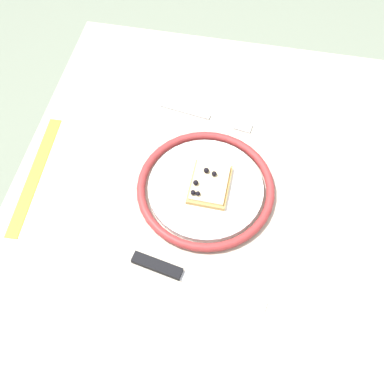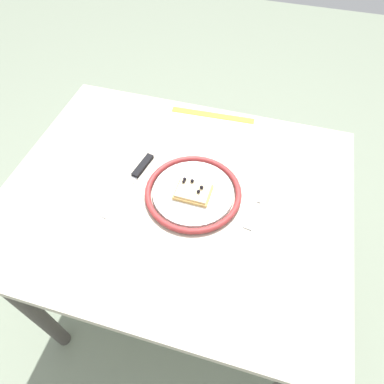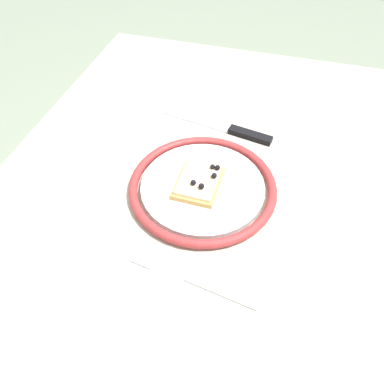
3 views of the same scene
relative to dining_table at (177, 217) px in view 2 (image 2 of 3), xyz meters
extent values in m
plane|color=gray|center=(0.00, 0.00, -0.62)|extent=(6.00, 6.00, 0.00)
cube|color=#BCB29E|center=(0.00, 0.00, 0.11)|extent=(0.94, 0.75, 0.03)
cylinder|color=#4C4742|center=(-0.41, -0.32, -0.26)|extent=(0.05, 0.05, 0.72)
cylinder|color=#4C4742|center=(0.41, -0.32, -0.26)|extent=(0.05, 0.05, 0.72)
cylinder|color=#4C4742|center=(0.41, 0.32, -0.26)|extent=(0.05, 0.05, 0.72)
cylinder|color=white|center=(-0.05, -0.01, 0.13)|extent=(0.22, 0.22, 0.01)
torus|color=maroon|center=(-0.05, -0.01, 0.13)|extent=(0.26, 0.26, 0.02)
cube|color=tan|center=(-0.05, 0.00, 0.14)|extent=(0.10, 0.07, 0.01)
cube|color=beige|center=(-0.05, 0.00, 0.15)|extent=(0.09, 0.07, 0.01)
sphere|color=black|center=(-0.07, 0.01, 0.16)|extent=(0.01, 0.01, 0.01)
sphere|color=black|center=(-0.04, -0.02, 0.16)|extent=(0.01, 0.01, 0.01)
sphere|color=black|center=(-0.02, -0.02, 0.15)|extent=(0.01, 0.01, 0.01)
sphere|color=black|center=(-0.02, -0.03, 0.16)|extent=(0.01, 0.01, 0.01)
sphere|color=black|center=(-0.07, -0.01, 0.16)|extent=(0.01, 0.01, 0.01)
cube|color=silver|center=(0.14, 0.06, 0.12)|extent=(0.05, 0.15, 0.00)
cube|color=black|center=(0.12, -0.06, 0.13)|extent=(0.04, 0.09, 0.01)
cube|color=#B7B7B7|center=(-0.23, -0.08, 0.12)|extent=(0.03, 0.11, 0.00)
cube|color=#B7B7B7|center=(-0.21, 0.04, 0.12)|extent=(0.03, 0.04, 0.00)
cube|color=yellow|center=(-0.02, -0.34, 0.12)|extent=(0.27, 0.04, 0.00)
camera|label=1|loc=(0.36, 0.05, 0.83)|focal=40.34mm
camera|label=2|loc=(-0.20, 0.53, 0.86)|focal=31.89mm
camera|label=3|loc=(-0.49, -0.11, 0.62)|focal=35.47mm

